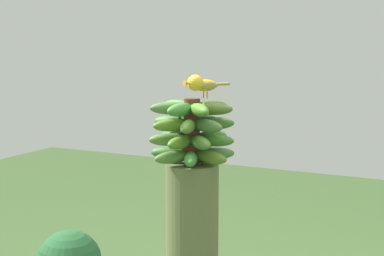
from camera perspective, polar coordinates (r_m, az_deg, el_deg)
The scene contains 2 objects.
banana_bunch at distance 1.88m, azimuth -0.01°, elevation -0.33°, with size 0.30×0.30×0.22m.
perched_bird at distance 1.86m, azimuth 0.90°, elevation 4.52°, with size 0.16×0.11×0.08m.
Camera 1 is at (1.67, 0.81, 1.30)m, focal length 51.99 mm.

